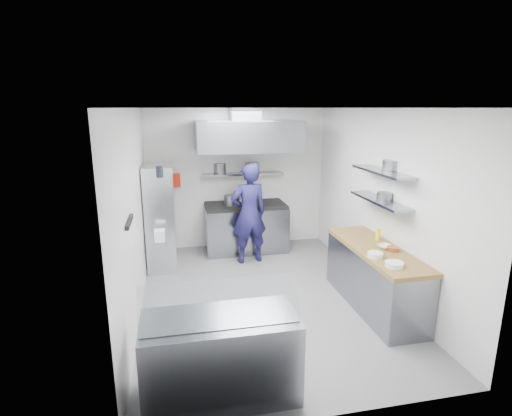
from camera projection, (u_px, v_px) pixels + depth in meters
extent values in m
plane|color=slate|center=(264.00, 297.00, 6.09)|extent=(5.00, 5.00, 0.00)
plane|color=silver|center=(265.00, 108.00, 5.41)|extent=(5.00, 5.00, 0.00)
cube|color=white|center=(237.00, 179.00, 8.12)|extent=(3.60, 2.80, 0.02)
cube|color=white|center=(330.00, 278.00, 3.37)|extent=(3.60, 2.80, 0.02)
cube|color=white|center=(135.00, 214.00, 5.40)|extent=(2.80, 5.00, 0.02)
cube|color=white|center=(379.00, 202.00, 6.10)|extent=(2.80, 5.00, 0.02)
cube|color=gray|center=(246.00, 229.00, 7.99)|extent=(1.60, 0.80, 0.90)
cube|color=black|center=(246.00, 205.00, 7.88)|extent=(1.57, 0.78, 0.06)
cylinder|color=slate|center=(231.00, 200.00, 7.73)|extent=(0.27, 0.27, 0.20)
cylinder|color=slate|center=(243.00, 197.00, 7.94)|extent=(0.37, 0.37, 0.24)
cube|color=gray|center=(243.00, 174.00, 7.96)|extent=(1.60, 0.30, 0.04)
cylinder|color=slate|center=(220.00, 168.00, 8.02)|extent=(0.26, 0.26, 0.18)
cylinder|color=slate|center=(252.00, 168.00, 7.85)|extent=(0.28, 0.28, 0.22)
cube|color=gray|center=(247.00, 136.00, 7.38)|extent=(1.90, 1.15, 0.55)
cube|color=slate|center=(245.00, 114.00, 7.50)|extent=(0.55, 0.55, 0.24)
cube|color=red|center=(175.00, 180.00, 7.82)|extent=(0.22, 0.10, 0.26)
imported|color=#191746|center=(249.00, 214.00, 7.28)|extent=(0.74, 0.55, 1.85)
cube|color=silver|center=(160.00, 217.00, 7.07)|extent=(0.50, 0.90, 1.85)
cube|color=white|center=(160.00, 236.00, 6.43)|extent=(0.16, 0.20, 0.18)
cube|color=yellow|center=(159.00, 199.00, 6.77)|extent=(0.13, 0.16, 0.15)
cylinder|color=black|center=(160.00, 172.00, 6.43)|extent=(0.11, 0.11, 0.18)
cube|color=black|center=(129.00, 222.00, 4.51)|extent=(0.04, 0.55, 0.05)
cube|color=gray|center=(374.00, 279.00, 5.71)|extent=(0.62, 2.00, 0.84)
cube|color=brown|center=(376.00, 249.00, 5.60)|extent=(0.65, 2.04, 0.06)
cylinder|color=white|center=(394.00, 264.00, 4.90)|extent=(0.22, 0.22, 0.06)
cylinder|color=white|center=(375.00, 255.00, 5.23)|extent=(0.20, 0.20, 0.06)
cylinder|color=#B86334|center=(393.00, 249.00, 5.45)|extent=(0.17, 0.17, 0.06)
cylinder|color=yellow|center=(378.00, 234.00, 5.88)|extent=(0.07, 0.07, 0.18)
imported|color=white|center=(385.00, 247.00, 5.55)|extent=(0.23, 0.23, 0.05)
cube|color=gray|center=(380.00, 201.00, 5.76)|extent=(0.30, 1.30, 0.04)
cube|color=gray|center=(382.00, 172.00, 5.66)|extent=(0.30, 1.30, 0.04)
cylinder|color=slate|center=(385.00, 196.00, 5.75)|extent=(0.22, 0.22, 0.10)
cylinder|color=slate|center=(392.00, 165.00, 5.68)|extent=(0.28, 0.28, 0.14)
cube|color=gray|center=(221.00, 357.00, 3.91)|extent=(1.50, 0.70, 0.85)
cube|color=silver|center=(221.00, 303.00, 3.64)|extent=(1.47, 0.19, 0.42)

